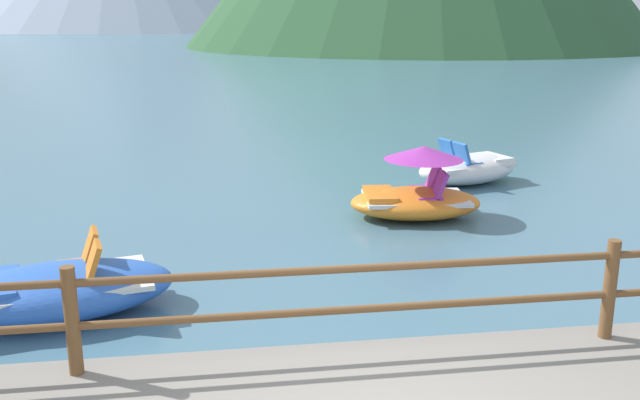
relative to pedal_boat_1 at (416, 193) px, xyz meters
The scene contains 5 objects.
ground_plane 33.06m from the pedal_boat_1, 93.66° to the left, with size 200.00×200.00×0.00m, color #477084.
dock_railing 5.88m from the pedal_boat_1, 111.14° to the right, with size 23.92×0.12×0.95m.
pedal_boat_1 is the anchor object (origin of this frame).
pedal_boat_2 6.06m from the pedal_boat_1, 147.32° to the right, with size 2.78×1.88×0.89m.
pedal_boat_4 2.78m from the pedal_boat_1, 52.37° to the left, with size 2.46×1.81×0.90m.
Camera 1 is at (-1.13, -4.04, 3.34)m, focal length 39.58 mm.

